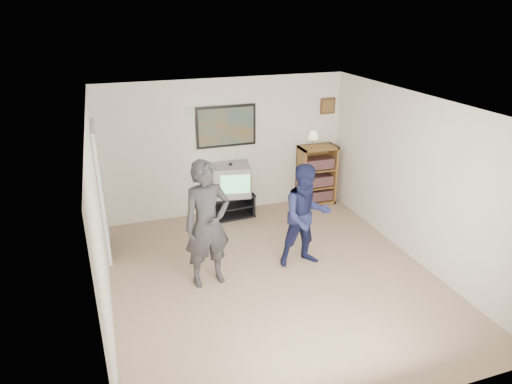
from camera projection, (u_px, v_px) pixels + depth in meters
room_shell at (267, 190)px, 6.41m from camera, size 4.51×5.00×2.51m
media_stand at (229, 205)px, 8.44m from camera, size 0.90×0.54×0.44m
crt_television at (231, 180)px, 8.26m from camera, size 0.75×0.67×0.56m
bookshelf at (317, 175)px, 8.87m from camera, size 0.71×0.41×1.16m
table_lamp at (313, 139)px, 8.55m from camera, size 0.20×0.20×0.31m
person_tall at (207, 224)px, 6.17m from camera, size 0.71×0.52×1.81m
person_short at (306, 216)px, 6.67m from camera, size 0.79×0.63×1.58m
controller_left at (204, 204)px, 6.26m from camera, size 0.08×0.13×0.04m
controller_right at (300, 193)px, 6.74m from camera, size 0.05×0.13×0.04m
poster at (226, 126)px, 8.12m from camera, size 1.10×0.03×0.75m
air_vent at (195, 112)px, 7.85m from camera, size 0.28×0.02×0.14m
small_picture at (328, 106)px, 8.63m from camera, size 0.30×0.03×0.30m
doorway at (101, 193)px, 6.94m from camera, size 0.03×0.85×2.00m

